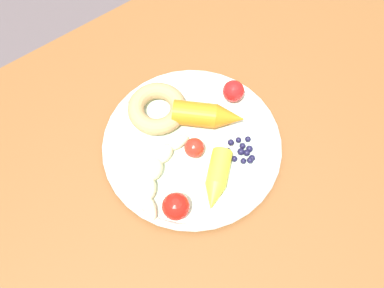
{
  "coord_description": "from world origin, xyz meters",
  "views": [
    {
      "loc": [
        0.21,
        0.27,
        1.43
      ],
      "look_at": [
        0.01,
        -0.01,
        0.75
      ],
      "focal_mm": 42.33,
      "sensor_mm": 36.0,
      "label": 1
    }
  ],
  "objects_px": {
    "banana": "(157,171)",
    "donut": "(157,108)",
    "dining_table": "(199,170)",
    "carrot_orange": "(209,116)",
    "carrot_yellow": "(217,180)",
    "tomato_mid": "(233,91)",
    "blueberry_pile": "(242,151)",
    "tomato_near": "(194,148)",
    "tomato_far": "(176,206)",
    "plate": "(192,145)"
  },
  "relations": [
    {
      "from": "banana",
      "to": "donut",
      "type": "height_order",
      "value": "banana"
    },
    {
      "from": "dining_table",
      "to": "donut",
      "type": "distance_m",
      "value": 0.16
    },
    {
      "from": "carrot_orange",
      "to": "carrot_yellow",
      "type": "distance_m",
      "value": 0.11
    },
    {
      "from": "banana",
      "to": "tomato_mid",
      "type": "xyz_separation_m",
      "value": [
        -0.19,
        -0.05,
        0.01
      ]
    },
    {
      "from": "donut",
      "to": "dining_table",
      "type": "bearing_deg",
      "value": 104.58
    },
    {
      "from": "dining_table",
      "to": "blueberry_pile",
      "type": "bearing_deg",
      "value": 129.92
    },
    {
      "from": "carrot_orange",
      "to": "tomato_near",
      "type": "xyz_separation_m",
      "value": [
        0.05,
        0.03,
        -0.0
      ]
    },
    {
      "from": "blueberry_pile",
      "to": "tomato_far",
      "type": "relative_size",
      "value": 1.26
    },
    {
      "from": "tomato_mid",
      "to": "tomato_far",
      "type": "relative_size",
      "value": 0.89
    },
    {
      "from": "carrot_yellow",
      "to": "tomato_near",
      "type": "xyz_separation_m",
      "value": [
        -0.0,
        -0.07,
        -0.0
      ]
    },
    {
      "from": "dining_table",
      "to": "blueberry_pile",
      "type": "height_order",
      "value": "blueberry_pile"
    },
    {
      "from": "tomato_near",
      "to": "blueberry_pile",
      "type": "bearing_deg",
      "value": 143.45
    },
    {
      "from": "banana",
      "to": "carrot_orange",
      "type": "relative_size",
      "value": 1.17
    },
    {
      "from": "plate",
      "to": "donut",
      "type": "relative_size",
      "value": 2.97
    },
    {
      "from": "dining_table",
      "to": "carrot_yellow",
      "type": "height_order",
      "value": "carrot_yellow"
    },
    {
      "from": "plate",
      "to": "tomato_near",
      "type": "relative_size",
      "value": 9.11
    },
    {
      "from": "plate",
      "to": "carrot_orange",
      "type": "relative_size",
      "value": 2.58
    },
    {
      "from": "donut",
      "to": "blueberry_pile",
      "type": "xyz_separation_m",
      "value": [
        -0.07,
        0.15,
        -0.01
      ]
    },
    {
      "from": "blueberry_pile",
      "to": "tomato_mid",
      "type": "distance_m",
      "value": 0.11
    },
    {
      "from": "blueberry_pile",
      "to": "tomato_mid",
      "type": "xyz_separation_m",
      "value": [
        -0.06,
        -0.1,
        0.01
      ]
    },
    {
      "from": "carrot_yellow",
      "to": "tomato_far",
      "type": "distance_m",
      "value": 0.08
    },
    {
      "from": "plate",
      "to": "tomato_near",
      "type": "xyz_separation_m",
      "value": [
        0.01,
        0.01,
        0.02
      ]
    },
    {
      "from": "tomato_near",
      "to": "tomato_mid",
      "type": "bearing_deg",
      "value": -158.01
    },
    {
      "from": "blueberry_pile",
      "to": "tomato_far",
      "type": "xyz_separation_m",
      "value": [
        0.15,
        0.02,
        0.01
      ]
    },
    {
      "from": "tomato_near",
      "to": "tomato_mid",
      "type": "height_order",
      "value": "tomato_mid"
    },
    {
      "from": "carrot_yellow",
      "to": "tomato_mid",
      "type": "relative_size",
      "value": 2.55
    },
    {
      "from": "blueberry_pile",
      "to": "tomato_far",
      "type": "height_order",
      "value": "tomato_far"
    },
    {
      "from": "dining_table",
      "to": "plate",
      "type": "relative_size",
      "value": 3.77
    },
    {
      "from": "carrot_yellow",
      "to": "blueberry_pile",
      "type": "xyz_separation_m",
      "value": [
        -0.07,
        -0.02,
        -0.01
      ]
    },
    {
      "from": "carrot_orange",
      "to": "tomato_mid",
      "type": "bearing_deg",
      "value": -166.73
    },
    {
      "from": "banana",
      "to": "carrot_yellow",
      "type": "bearing_deg",
      "value": 134.39
    },
    {
      "from": "donut",
      "to": "blueberry_pile",
      "type": "bearing_deg",
      "value": 115.63
    },
    {
      "from": "banana",
      "to": "tomato_mid",
      "type": "distance_m",
      "value": 0.2
    },
    {
      "from": "plate",
      "to": "blueberry_pile",
      "type": "xyz_separation_m",
      "value": [
        -0.06,
        0.06,
        0.01
      ]
    },
    {
      "from": "tomato_mid",
      "to": "blueberry_pile",
      "type": "bearing_deg",
      "value": 59.85
    },
    {
      "from": "banana",
      "to": "tomato_mid",
      "type": "bearing_deg",
      "value": -166.56
    },
    {
      "from": "banana",
      "to": "tomato_mid",
      "type": "height_order",
      "value": "tomato_mid"
    },
    {
      "from": "donut",
      "to": "carrot_yellow",
      "type": "bearing_deg",
      "value": 90.72
    },
    {
      "from": "plate",
      "to": "tomato_mid",
      "type": "bearing_deg",
      "value": -163.59
    },
    {
      "from": "carrot_yellow",
      "to": "tomato_near",
      "type": "distance_m",
      "value": 0.07
    },
    {
      "from": "plate",
      "to": "blueberry_pile",
      "type": "bearing_deg",
      "value": 133.01
    },
    {
      "from": "dining_table",
      "to": "tomato_far",
      "type": "xyz_separation_m",
      "value": [
        0.1,
        0.07,
        0.13
      ]
    },
    {
      "from": "plate",
      "to": "tomato_far",
      "type": "relative_size",
      "value": 7.01
    },
    {
      "from": "donut",
      "to": "blueberry_pile",
      "type": "height_order",
      "value": "donut"
    },
    {
      "from": "plate",
      "to": "donut",
      "type": "height_order",
      "value": "donut"
    },
    {
      "from": "banana",
      "to": "carrot_yellow",
      "type": "height_order",
      "value": "carrot_yellow"
    },
    {
      "from": "dining_table",
      "to": "carrot_yellow",
      "type": "distance_m",
      "value": 0.15
    },
    {
      "from": "donut",
      "to": "tomato_near",
      "type": "distance_m",
      "value": 0.1
    },
    {
      "from": "plate",
      "to": "tomato_mid",
      "type": "relative_size",
      "value": 7.91
    },
    {
      "from": "carrot_orange",
      "to": "tomato_near",
      "type": "relative_size",
      "value": 3.53
    }
  ]
}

